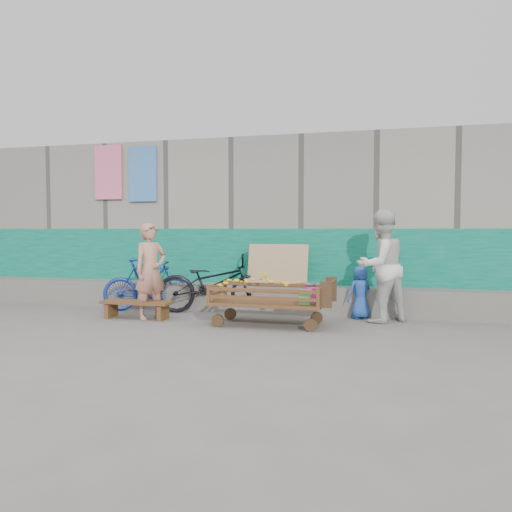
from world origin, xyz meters
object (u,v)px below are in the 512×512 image
(woman, at_px, (381,266))
(child, at_px, (360,292))
(bench, at_px, (137,306))
(vendor_man, at_px, (151,271))
(bicycle_blue, at_px, (148,284))
(banana_cart, at_px, (266,290))
(bicycle_dark, at_px, (213,283))

(woman, xyz_separation_m, child, (-0.31, 0.18, -0.43))
(bench, bearing_deg, vendor_man, 20.55)
(bench, distance_m, woman, 3.79)
(child, xyz_separation_m, bicycle_blue, (-3.57, -0.08, 0.03))
(banana_cart, bearing_deg, vendor_man, 177.19)
(bicycle_dark, distance_m, bicycle_blue, 1.17)
(vendor_man, xyz_separation_m, bicycle_dark, (0.75, 0.77, -0.25))
(bench, relative_size, child, 1.34)
(bench, height_order, bicycle_dark, bicycle_dark)
(vendor_man, height_order, woman, woman)
(bench, relative_size, bicycle_dark, 0.59)
(bicycle_blue, bearing_deg, child, -112.96)
(bicycle_dark, height_order, bicycle_blue, bicycle_dark)
(vendor_man, bearing_deg, child, -42.72)
(bench, bearing_deg, banana_cart, -0.42)
(child, height_order, bicycle_blue, bicycle_blue)
(bench, distance_m, vendor_man, 0.58)
(woman, bearing_deg, bench, -29.64)
(bench, relative_size, bicycle_blue, 0.75)
(vendor_man, bearing_deg, bench, 143.84)
(vendor_man, distance_m, woman, 3.52)
(banana_cart, distance_m, bench, 2.09)
(woman, bearing_deg, bicycle_dark, -43.69)
(woman, bearing_deg, banana_cart, -16.62)
(banana_cart, xyz_separation_m, woman, (1.60, 0.70, 0.34))
(child, bearing_deg, bicycle_dark, -34.65)
(bicycle_dark, bearing_deg, woman, -109.08)
(woman, xyz_separation_m, bicycle_dark, (-2.72, 0.17, -0.35))
(bench, bearing_deg, bicycle_dark, 41.72)
(woman, bearing_deg, bicycle_blue, -41.65)
(bicycle_dark, bearing_deg, banana_cart, -143.20)
(banana_cart, height_order, bench, banana_cart)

